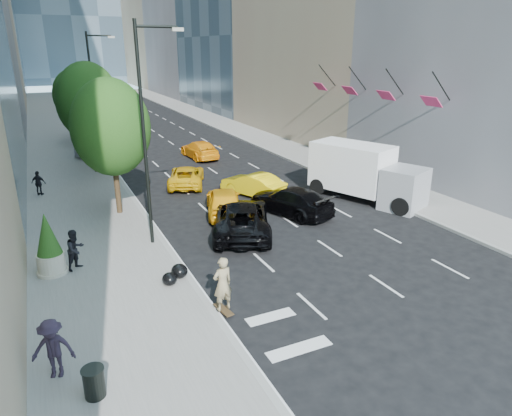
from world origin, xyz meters
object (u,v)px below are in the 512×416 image
skateboarder (223,287)px  black_sedan_mercedes (291,201)px  city_bus (108,130)px  planter_shrub (49,245)px  box_truck (365,173)px  trash_can (94,383)px  black_sedan_lincoln (241,218)px

skateboarder → black_sedan_mercedes: (7.30, 7.99, -0.24)m
city_bus → skateboarder: bearing=-68.3°
city_bus → planter_shrub: size_ratio=4.41×
box_truck → planter_shrub: box_truck is taller
black_sedan_mercedes → box_truck: 5.47m
trash_can → city_bus: bearing=80.8°
box_truck → trash_can: (-17.39, -10.90, -1.15)m
skateboarder → trash_can: bearing=19.3°
black_sedan_lincoln → skateboarder: bearing=84.0°
city_bus → box_truck: box_truck is taller
city_bus → planter_shrub: bearing=-80.3°
city_bus → black_sedan_lincoln: bearing=-60.4°
black_sedan_lincoln → box_truck: box_truck is taller
planter_shrub → black_sedan_lincoln: bearing=6.0°
skateboarder → black_sedan_mercedes: skateboarder is taller
skateboarder → city_bus: bearing=-100.8°
black_sedan_lincoln → planter_shrub: size_ratio=2.26×
city_bus → box_truck: 26.06m
trash_can → skateboarder: bearing=28.6°
skateboarder → box_truck: box_truck is taller
black_sedan_mercedes → trash_can: size_ratio=6.39×
box_truck → trash_can: 20.55m
city_bus → trash_can: size_ratio=13.98×
black_sedan_lincoln → black_sedan_mercedes: black_sedan_lincoln is taller
black_sedan_lincoln → planter_shrub: 9.07m
black_sedan_mercedes → trash_can: bearing=22.2°
black_sedan_mercedes → city_bus: size_ratio=0.46×
trash_can → planter_shrub: 8.26m
box_truck → trash_can: box_truck is taller
city_bus → trash_can: (-5.51, -34.09, -1.06)m
skateboarder → black_sedan_mercedes: bearing=-141.7°
skateboarder → box_truck: bearing=-156.1°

